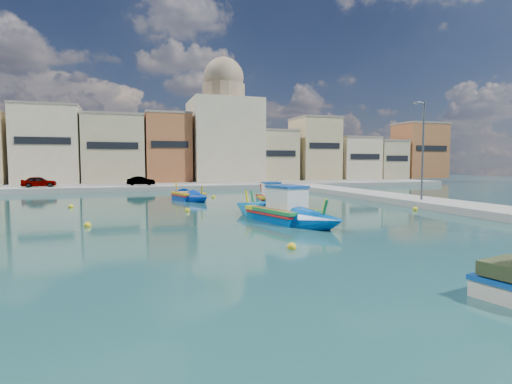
{
  "coord_description": "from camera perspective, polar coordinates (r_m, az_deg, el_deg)",
  "views": [
    {
      "loc": [
        -4.26,
        -19.27,
        3.4
      ],
      "look_at": [
        4.0,
        6.0,
        1.4
      ],
      "focal_mm": 28.0,
      "sensor_mm": 36.0,
      "label": 1
    }
  ],
  "objects": [
    {
      "name": "ground",
      "position": [
        20.02,
        -5.58,
        -5.5
      ],
      "size": [
        160.0,
        160.0,
        0.0
      ],
      "primitive_type": "plane",
      "color": "#113534",
      "rests_on": "ground"
    },
    {
      "name": "east_quay",
      "position": [
        29.61,
        30.86,
        -2.42
      ],
      "size": [
        4.0,
        70.0,
        0.5
      ],
      "primitive_type": "cube",
      "color": "gray",
      "rests_on": "ground"
    },
    {
      "name": "north_quay",
      "position": [
        51.54,
        -13.33,
        0.74
      ],
      "size": [
        80.0,
        8.0,
        0.6
      ],
      "primitive_type": "cube",
      "color": "gray",
      "rests_on": "ground"
    },
    {
      "name": "north_townhouses",
      "position": [
        59.66,
        -7.57,
        5.8
      ],
      "size": [
        83.2,
        7.87,
        10.19
      ],
      "color": "tan",
      "rests_on": "ground"
    },
    {
      "name": "church_block",
      "position": [
        61.16,
        -4.62,
        8.99
      ],
      "size": [
        10.0,
        10.0,
        19.1
      ],
      "color": "beige",
      "rests_on": "ground"
    },
    {
      "name": "quay_street_lamp",
      "position": [
        33.32,
        22.66,
        5.58
      ],
      "size": [
        1.18,
        0.16,
        8.0
      ],
      "color": "#595B60",
      "rests_on": "ground"
    },
    {
      "name": "parked_cars",
      "position": [
        50.68,
        -28.67,
        1.25
      ],
      "size": [
        21.7,
        2.23,
        1.21
      ],
      "color": "#4C1919",
      "rests_on": "north_quay"
    },
    {
      "name": "luzzu_turquoise_cabin",
      "position": [
        23.2,
        3.62,
        -3.17
      ],
      "size": [
        4.94,
        10.17,
        3.2
      ],
      "color": "#00609C",
      "rests_on": "ground"
    },
    {
      "name": "luzzu_blue_cabin",
      "position": [
        32.8,
        2.04,
        -1.06
      ],
      "size": [
        3.11,
        7.93,
        2.74
      ],
      "color": "#0084A4",
      "rests_on": "ground"
    },
    {
      "name": "luzzu_cyan_mid",
      "position": [
        32.25,
        2.94,
        -1.27
      ],
      "size": [
        2.67,
        8.87,
        2.59
      ],
      "color": "#007897",
      "rests_on": "ground"
    },
    {
      "name": "luzzu_green",
      "position": [
        36.45,
        -9.64,
        -0.69
      ],
      "size": [
        3.98,
        8.06,
        2.46
      ],
      "color": "#002B9F",
      "rests_on": "ground"
    },
    {
      "name": "luzzu_blue_south",
      "position": [
        22.91,
        4.05,
        -3.52
      ],
      "size": [
        4.52,
        9.72,
        2.74
      ],
      "color": "#004BAA",
      "rests_on": "ground"
    },
    {
      "name": "mooring_buoys",
      "position": [
        26.9,
        -6.71,
        -2.82
      ],
      "size": [
        23.69,
        23.59,
        0.36
      ],
      "color": "yellow",
      "rests_on": "ground"
    }
  ]
}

